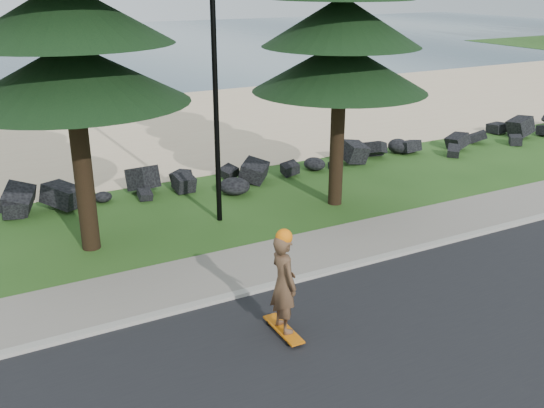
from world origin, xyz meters
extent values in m
plane|color=#224816|center=(0.00, 0.00, 0.00)|extent=(160.00, 160.00, 0.00)
cube|color=black|center=(0.00, -4.50, 0.01)|extent=(160.00, 7.00, 0.02)
cube|color=#A6A095|center=(0.00, -0.90, 0.05)|extent=(160.00, 0.20, 0.10)
cube|color=gray|center=(0.00, 0.20, 0.04)|extent=(160.00, 2.00, 0.08)
cube|color=beige|center=(0.00, 14.50, 0.01)|extent=(160.00, 15.00, 0.01)
cube|color=#2F4A5B|center=(0.00, 51.00, 0.00)|extent=(160.00, 58.00, 0.01)
cylinder|color=black|center=(0.00, 3.20, 4.00)|extent=(0.14, 0.14, 8.00)
cube|color=#CC640C|center=(-1.22, -2.57, 0.11)|extent=(0.28, 1.13, 0.04)
imported|color=brown|center=(-1.22, -2.57, 1.07)|extent=(0.45, 0.69, 1.88)
sphere|color=orange|center=(-1.22, -2.57, 1.97)|extent=(0.30, 0.30, 0.30)
camera|label=1|loc=(-5.97, -11.02, 6.23)|focal=40.00mm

